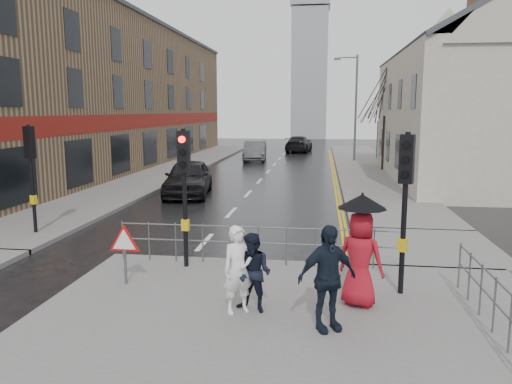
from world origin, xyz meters
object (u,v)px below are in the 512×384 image
(pedestrian_d, at_px, (327,278))
(car_mid, at_px, (255,151))
(pedestrian_with_umbrella, at_px, (361,248))
(pedestrian_a, at_px, (238,270))
(car_parked, at_px, (188,178))
(pedestrian_b, at_px, (253,273))

(pedestrian_d, relative_size, car_mid, 0.40)
(pedestrian_with_umbrella, height_order, pedestrian_d, pedestrian_with_umbrella)
(pedestrian_with_umbrella, relative_size, car_mid, 0.47)
(pedestrian_a, bearing_deg, pedestrian_d, -50.91)
(pedestrian_d, bearing_deg, car_parked, 86.32)
(pedestrian_with_umbrella, xyz_separation_m, car_parked, (-7.01, 13.04, -0.48))
(car_parked, relative_size, car_mid, 1.04)
(pedestrian_b, distance_m, car_mid, 30.62)
(pedestrian_with_umbrella, distance_m, car_parked, 14.81)
(pedestrian_with_umbrella, bearing_deg, pedestrian_d, -118.40)
(pedestrian_a, bearing_deg, car_mid, 64.53)
(pedestrian_b, height_order, car_mid, pedestrian_b)
(pedestrian_with_umbrella, bearing_deg, pedestrian_a, -164.03)
(car_parked, bearing_deg, pedestrian_a, -78.37)
(car_parked, xyz_separation_m, car_mid, (0.93, 16.73, -0.06))
(pedestrian_a, distance_m, pedestrian_with_umbrella, 2.43)
(pedestrian_b, relative_size, pedestrian_with_umbrella, 0.68)
(pedestrian_a, distance_m, pedestrian_b, 0.30)
(car_parked, height_order, car_mid, car_parked)
(pedestrian_b, xyz_separation_m, car_parked, (-4.97, 13.61, -0.07))
(car_mid, bearing_deg, pedestrian_a, -87.00)
(pedestrian_a, distance_m, car_parked, 14.49)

